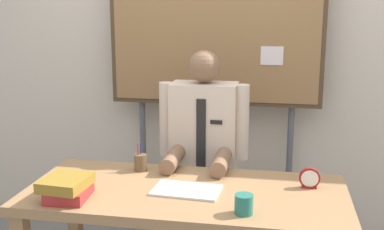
% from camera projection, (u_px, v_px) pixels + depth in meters
% --- Properties ---
extents(back_wall, '(6.40, 0.08, 2.70)m').
position_uv_depth(back_wall, '(219.00, 50.00, 3.54)').
color(back_wall, beige).
rests_on(back_wall, ground_plane).
extents(desk, '(1.62, 0.74, 0.75)m').
position_uv_depth(desk, '(186.00, 207.00, 2.50)').
color(desk, '#9E754C').
rests_on(desk, ground_plane).
extents(person, '(0.55, 0.56, 1.41)m').
position_uv_depth(person, '(203.00, 171.00, 3.05)').
color(person, '#2D2D33').
rests_on(person, ground_plane).
extents(bulletin_board, '(1.47, 0.09, 2.20)m').
position_uv_depth(bulletin_board, '(215.00, 20.00, 3.30)').
color(bulletin_board, '#4C3823').
rests_on(bulletin_board, ground_plane).
extents(book_stack, '(0.22, 0.25, 0.11)m').
position_uv_depth(book_stack, '(67.00, 188.00, 2.35)').
color(book_stack, '#B22D2D').
rests_on(book_stack, desk).
extents(open_notebook, '(0.35, 0.23, 0.01)m').
position_uv_depth(open_notebook, '(187.00, 190.00, 2.45)').
color(open_notebook, silver).
rests_on(open_notebook, desk).
extents(desk_clock, '(0.11, 0.04, 0.11)m').
position_uv_depth(desk_clock, '(310.00, 179.00, 2.49)').
color(desk_clock, maroon).
rests_on(desk_clock, desk).
extents(coffee_mug, '(0.08, 0.08, 0.09)m').
position_uv_depth(coffee_mug, '(244.00, 204.00, 2.18)').
color(coffee_mug, '#267266').
rests_on(coffee_mug, desk).
extents(pen_holder, '(0.07, 0.07, 0.16)m').
position_uv_depth(pen_holder, '(140.00, 162.00, 2.75)').
color(pen_holder, brown).
rests_on(pen_holder, desk).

